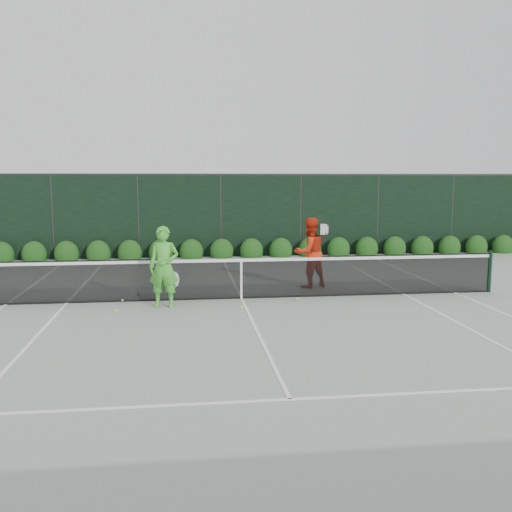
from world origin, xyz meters
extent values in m
plane|color=gray|center=(0.00, 0.00, 0.00)|extent=(80.00, 80.00, 0.00)
cylinder|color=black|center=(6.40, 0.00, 0.54)|extent=(0.10, 0.10, 1.07)
cube|color=black|center=(-4.20, 0.00, 0.51)|extent=(4.40, 0.01, 1.02)
cube|color=black|center=(0.00, 0.00, 0.48)|extent=(4.00, 0.01, 0.96)
cube|color=black|center=(4.20, 0.00, 0.51)|extent=(4.40, 0.01, 1.02)
cube|color=white|center=(0.00, 0.00, 0.94)|extent=(12.80, 0.03, 0.07)
cube|color=black|center=(0.00, 0.00, 0.02)|extent=(12.80, 0.02, 0.04)
cube|color=white|center=(0.00, 0.00, 0.46)|extent=(0.05, 0.03, 0.91)
imported|color=green|center=(-1.82, -0.67, 0.92)|extent=(0.74, 0.56, 1.85)
torus|color=beige|center=(-1.62, -0.57, 0.61)|extent=(0.28, 0.17, 0.30)
cylinder|color=black|center=(-1.62, -0.57, 0.37)|extent=(0.10, 0.03, 0.30)
imported|color=red|center=(1.95, 1.21, 0.94)|extent=(1.10, 0.99, 1.87)
torus|color=black|center=(2.30, 1.01, 1.58)|extent=(0.30, 0.10, 0.30)
cylinder|color=black|center=(2.30, 1.01, 1.34)|extent=(0.10, 0.03, 0.30)
cube|color=white|center=(-5.49, 0.00, 0.01)|extent=(0.06, 23.77, 0.01)
cube|color=white|center=(5.49, 0.00, 0.01)|extent=(0.06, 23.77, 0.01)
cube|color=white|center=(-4.12, 0.00, 0.01)|extent=(0.06, 23.77, 0.01)
cube|color=white|center=(4.12, 0.00, 0.01)|extent=(0.06, 23.77, 0.01)
cube|color=white|center=(0.00, 11.88, 0.01)|extent=(11.03, 0.06, 0.01)
cube|color=white|center=(0.00, 6.40, 0.01)|extent=(8.23, 0.06, 0.01)
cube|color=white|center=(0.00, -6.40, 0.01)|extent=(8.23, 0.06, 0.01)
cube|color=white|center=(0.00, 0.00, 0.01)|extent=(0.06, 12.80, 0.01)
cube|color=black|center=(0.00, 7.50, 1.50)|extent=(32.00, 0.06, 3.00)
cube|color=#262826|center=(0.00, 7.50, 3.03)|extent=(32.00, 0.06, 0.06)
cylinder|color=#262826|center=(-6.00, 7.50, 1.50)|extent=(0.08, 0.08, 3.00)
cylinder|color=#262826|center=(-3.00, 7.50, 1.50)|extent=(0.08, 0.08, 3.00)
cylinder|color=#262826|center=(0.00, 7.50, 1.50)|extent=(0.08, 0.08, 3.00)
cylinder|color=#262826|center=(3.00, 7.50, 1.50)|extent=(0.08, 0.08, 3.00)
cylinder|color=#262826|center=(6.00, 7.50, 1.50)|extent=(0.08, 0.08, 3.00)
cylinder|color=#262826|center=(9.00, 7.50, 1.50)|extent=(0.08, 0.08, 3.00)
ellipsoid|color=#11390F|center=(-7.70, 7.15, 0.23)|extent=(0.86, 0.65, 0.94)
ellipsoid|color=#11390F|center=(-6.60, 7.15, 0.23)|extent=(0.86, 0.65, 0.94)
ellipsoid|color=#11390F|center=(-5.50, 7.15, 0.23)|extent=(0.86, 0.65, 0.94)
ellipsoid|color=#11390F|center=(-4.40, 7.15, 0.23)|extent=(0.86, 0.65, 0.94)
ellipsoid|color=#11390F|center=(-3.30, 7.15, 0.23)|extent=(0.86, 0.65, 0.94)
ellipsoid|color=#11390F|center=(-2.20, 7.15, 0.23)|extent=(0.86, 0.65, 0.94)
ellipsoid|color=#11390F|center=(-1.10, 7.15, 0.23)|extent=(0.86, 0.65, 0.94)
ellipsoid|color=#11390F|center=(0.00, 7.15, 0.23)|extent=(0.86, 0.65, 0.94)
ellipsoid|color=#11390F|center=(1.10, 7.15, 0.23)|extent=(0.86, 0.65, 0.94)
ellipsoid|color=#11390F|center=(2.20, 7.15, 0.23)|extent=(0.86, 0.65, 0.94)
ellipsoid|color=#11390F|center=(3.30, 7.15, 0.23)|extent=(0.86, 0.65, 0.94)
ellipsoid|color=#11390F|center=(4.40, 7.15, 0.23)|extent=(0.86, 0.65, 0.94)
ellipsoid|color=#11390F|center=(5.50, 7.15, 0.23)|extent=(0.86, 0.65, 0.94)
ellipsoid|color=#11390F|center=(6.60, 7.15, 0.23)|extent=(0.86, 0.65, 0.94)
ellipsoid|color=#11390F|center=(7.70, 7.15, 0.23)|extent=(0.86, 0.65, 0.94)
ellipsoid|color=#11390F|center=(8.80, 7.15, 0.23)|extent=(0.86, 0.65, 0.94)
ellipsoid|color=#11390F|center=(9.90, 7.15, 0.23)|extent=(0.86, 0.65, 0.94)
ellipsoid|color=#11390F|center=(11.00, 7.15, 0.23)|extent=(0.86, 0.65, 0.94)
sphere|color=#CCF135|center=(-2.86, -1.06, 0.03)|extent=(0.07, 0.07, 0.07)
sphere|color=#CCF135|center=(-0.11, -1.06, 0.03)|extent=(0.07, 0.07, 0.07)
sphere|color=#CCF135|center=(-2.53, 0.73, 0.03)|extent=(0.07, 0.07, 0.07)
sphere|color=#CCF135|center=(-2.84, 0.02, 0.03)|extent=(0.07, 0.07, 0.07)
sphere|color=#CCF135|center=(1.31, -0.37, 0.03)|extent=(0.07, 0.07, 0.07)
camera|label=1|loc=(-1.37, -13.52, 2.94)|focal=40.00mm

